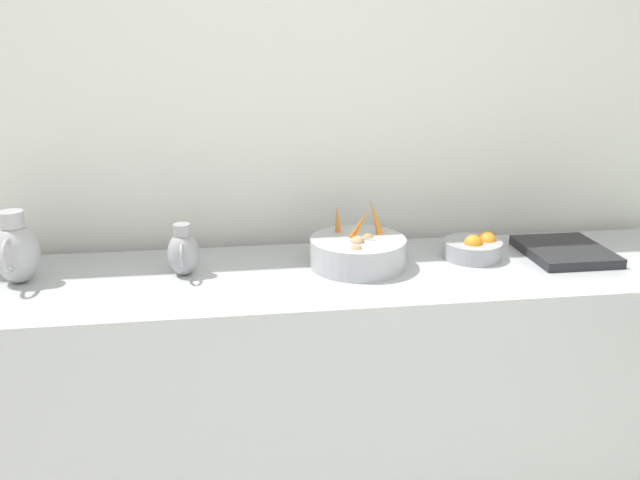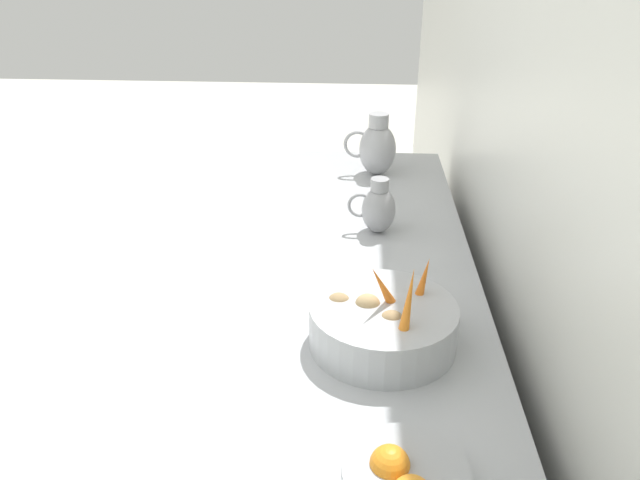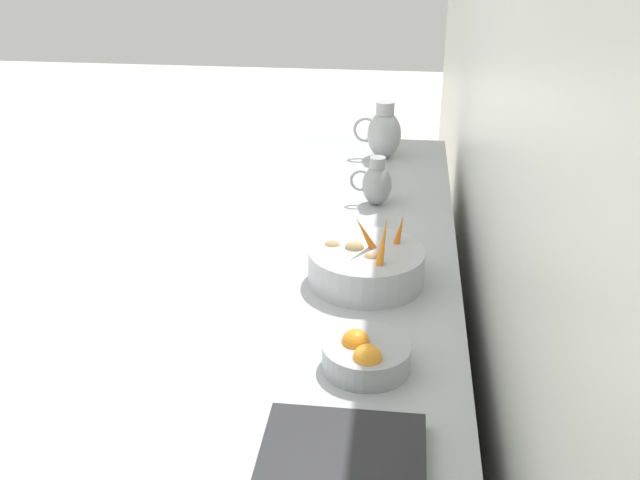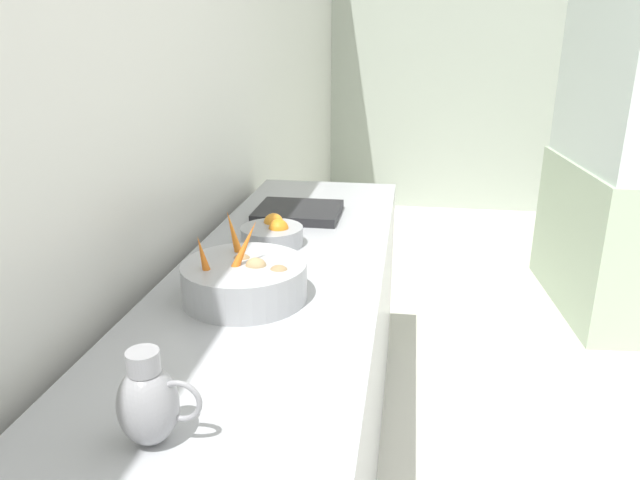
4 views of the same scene
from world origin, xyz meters
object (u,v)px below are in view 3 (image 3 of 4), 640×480
Objects in this scene: metal_pitcher_short at (376,183)px; orange_bowl at (365,355)px; vegetable_colander at (366,265)px; metal_pitcher_tall at (384,133)px.

orange_bowl is at bearing 91.48° from metal_pitcher_short.
metal_pitcher_tall reaches higher than vegetable_colander.
metal_pitcher_short is at bearing 89.63° from metal_pitcher_tall.
orange_bowl is (-0.03, 0.46, -0.02)m from vegetable_colander.
orange_bowl is 1.08m from metal_pitcher_short.
vegetable_colander reaches higher than orange_bowl.
metal_pitcher_tall reaches higher than metal_pitcher_short.
vegetable_colander reaches higher than metal_pitcher_short.
vegetable_colander is at bearing 89.90° from metal_pitcher_tall.
orange_bowl is at bearing 90.85° from metal_pitcher_tall.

